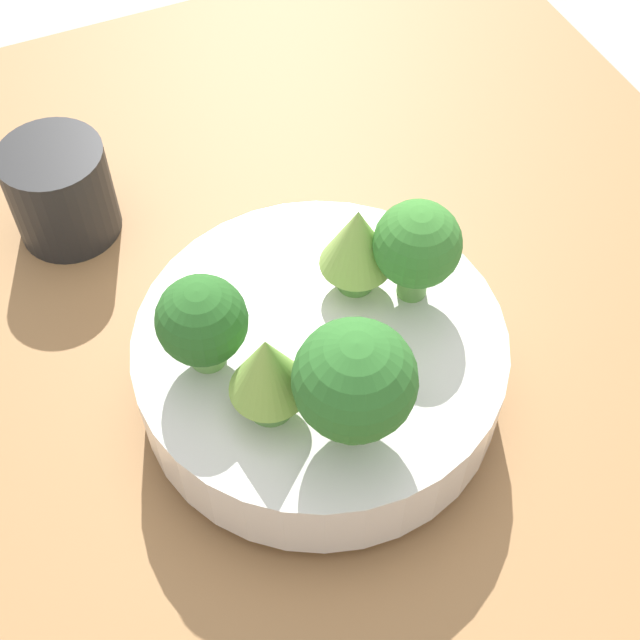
% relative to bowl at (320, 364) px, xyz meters
% --- Properties ---
extents(ground_plane, '(6.00, 6.00, 0.00)m').
position_rel_bowl_xyz_m(ground_plane, '(0.04, 0.03, -0.08)').
color(ground_plane, '#ADA89E').
extents(table, '(1.06, 0.75, 0.04)m').
position_rel_bowl_xyz_m(table, '(0.04, 0.03, -0.06)').
color(table, '#9E7042').
rests_on(table, ground_plane).
extents(bowl, '(0.25, 0.25, 0.07)m').
position_rel_bowl_xyz_m(bowl, '(0.00, 0.00, 0.00)').
color(bowl, silver).
rests_on(bowl, table).
extents(romanesco_piece_far, '(0.05, 0.05, 0.07)m').
position_rel_bowl_xyz_m(romanesco_piece_far, '(-0.03, 0.04, 0.07)').
color(romanesco_piece_far, '#6BA34C').
rests_on(romanesco_piece_far, bowl).
extents(broccoli_floret_right, '(0.07, 0.07, 0.09)m').
position_rel_bowl_xyz_m(broccoli_floret_right, '(0.07, -0.01, 0.08)').
color(broccoli_floret_right, '#7AB256').
rests_on(broccoli_floret_right, bowl).
extents(broccoli_floret_front, '(0.06, 0.06, 0.07)m').
position_rel_bowl_xyz_m(broccoli_floret_front, '(-0.01, -0.07, 0.07)').
color(broccoli_floret_front, '#7AB256').
rests_on(broccoli_floret_front, bowl).
extents(broccoli_floret_back, '(0.06, 0.06, 0.08)m').
position_rel_bowl_xyz_m(broccoli_floret_back, '(-0.01, 0.07, 0.08)').
color(broccoli_floret_back, '#6BA34C').
rests_on(broccoli_floret_back, bowl).
extents(romanesco_piece_near, '(0.05, 0.05, 0.07)m').
position_rel_bowl_xyz_m(romanesco_piece_near, '(0.03, -0.05, 0.07)').
color(romanesco_piece_near, '#6BA34C').
rests_on(romanesco_piece_near, bowl).
extents(cup, '(0.08, 0.08, 0.08)m').
position_rel_bowl_xyz_m(cup, '(-0.23, -0.12, -0.00)').
color(cup, black).
rests_on(cup, table).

